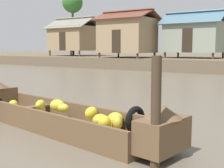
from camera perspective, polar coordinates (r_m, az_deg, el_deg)
The scene contains 7 objects.
ground_plane at distance 11.58m, azimuth 4.51°, elevation -1.50°, with size 300.00×300.00×0.00m, color #665B4C.
banana_boat at distance 6.35m, azimuth -9.81°, elevation -5.95°, with size 5.66×1.65×0.82m.
stilt_house_left at distance 31.71m, azimuth -7.04°, elevation 8.60°, with size 5.10×4.06×3.91m.
stilt_house_mid_left at distance 25.19m, azimuth 2.88°, elevation 9.20°, with size 4.71×3.71×3.85m.
stilt_house_mid_right at distance 25.12m, azimuth 15.25°, elevation 8.66°, with size 4.89×3.54×3.68m.
palm_tree_mid at distance 32.99m, azimuth -7.43°, elevation 14.79°, with size 2.13×2.13×6.58m.
mooring_post at distance 4.21m, azimuth 8.23°, elevation -5.37°, with size 0.14×0.14×1.56m, color #423323.
Camera 1 is at (5.80, 0.12, 1.66)m, focal length 48.64 mm.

